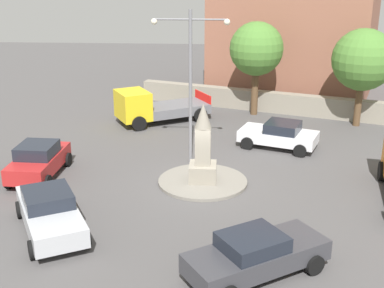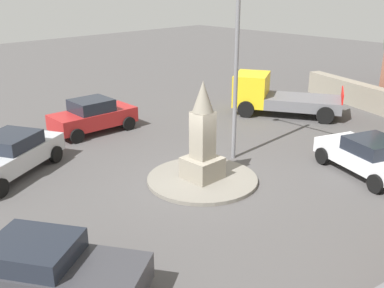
{
  "view_description": "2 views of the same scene",
  "coord_description": "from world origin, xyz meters",
  "px_view_note": "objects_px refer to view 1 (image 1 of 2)",
  "views": [
    {
      "loc": [
        0.79,
        -20.51,
        9.04
      ],
      "look_at": [
        -0.46,
        -0.01,
        1.78
      ],
      "focal_mm": 48.3,
      "sensor_mm": 36.0,
      "label": 1
    },
    {
      "loc": [
        10.11,
        -10.33,
        6.66
      ],
      "look_at": [
        -0.52,
        0.01,
        1.24
      ],
      "focal_mm": 42.46,
      "sensor_mm": 36.0,
      "label": 2
    }
  ],
  "objects_px": {
    "streetlamp": "(190,72)",
    "tree_near_wall": "(256,49)",
    "car_silver_near_island": "(50,212)",
    "corner_building": "(296,9)",
    "truck_yellow_waiting": "(153,107)",
    "tree_mid_cluster": "(363,60)",
    "car_red_parked_right": "(39,160)",
    "car_white_parked_left": "(279,135)",
    "monument": "(203,151)",
    "car_dark_grey_passing": "(256,254)"
  },
  "relations": [
    {
      "from": "monument",
      "to": "car_white_parked_left",
      "type": "distance_m",
      "value": 6.07
    },
    {
      "from": "car_white_parked_left",
      "to": "tree_near_wall",
      "type": "height_order",
      "value": "tree_near_wall"
    },
    {
      "from": "car_silver_near_island",
      "to": "tree_mid_cluster",
      "type": "relative_size",
      "value": 0.85
    },
    {
      "from": "car_silver_near_island",
      "to": "corner_building",
      "type": "relative_size",
      "value": 0.4
    },
    {
      "from": "car_white_parked_left",
      "to": "tree_near_wall",
      "type": "relative_size",
      "value": 0.74
    },
    {
      "from": "car_white_parked_left",
      "to": "truck_yellow_waiting",
      "type": "bearing_deg",
      "value": 150.52
    },
    {
      "from": "monument",
      "to": "car_white_parked_left",
      "type": "relative_size",
      "value": 0.8
    },
    {
      "from": "corner_building",
      "to": "streetlamp",
      "type": "bearing_deg",
      "value": -114.35
    },
    {
      "from": "car_red_parked_right",
      "to": "car_dark_grey_passing",
      "type": "height_order",
      "value": "car_red_parked_right"
    },
    {
      "from": "monument",
      "to": "streetlamp",
      "type": "relative_size",
      "value": 0.48
    },
    {
      "from": "truck_yellow_waiting",
      "to": "car_white_parked_left",
      "type": "bearing_deg",
      "value": -29.48
    },
    {
      "from": "car_white_parked_left",
      "to": "corner_building",
      "type": "xyz_separation_m",
      "value": [
        2.06,
        11.98,
        5.27
      ]
    },
    {
      "from": "truck_yellow_waiting",
      "to": "tree_near_wall",
      "type": "bearing_deg",
      "value": 19.79
    },
    {
      "from": "tree_mid_cluster",
      "to": "streetlamp",
      "type": "bearing_deg",
      "value": -145.34
    },
    {
      "from": "car_silver_near_island",
      "to": "car_red_parked_right",
      "type": "relative_size",
      "value": 1.23
    },
    {
      "from": "corner_building",
      "to": "car_dark_grey_passing",
      "type": "bearing_deg",
      "value": -99.37
    },
    {
      "from": "truck_yellow_waiting",
      "to": "streetlamp",
      "type": "bearing_deg",
      "value": -67.38
    },
    {
      "from": "tree_near_wall",
      "to": "tree_mid_cluster",
      "type": "xyz_separation_m",
      "value": [
        5.85,
        -2.02,
        -0.22
      ]
    },
    {
      "from": "car_silver_near_island",
      "to": "car_white_parked_left",
      "type": "bearing_deg",
      "value": 46.16
    },
    {
      "from": "tree_near_wall",
      "to": "tree_mid_cluster",
      "type": "bearing_deg",
      "value": -19.08
    },
    {
      "from": "car_silver_near_island",
      "to": "truck_yellow_waiting",
      "type": "relative_size",
      "value": 0.83
    },
    {
      "from": "corner_building",
      "to": "tree_mid_cluster",
      "type": "relative_size",
      "value": 2.13
    },
    {
      "from": "corner_building",
      "to": "tree_mid_cluster",
      "type": "distance_m",
      "value": 8.62
    },
    {
      "from": "monument",
      "to": "car_silver_near_island",
      "type": "relative_size",
      "value": 0.72
    },
    {
      "from": "tree_mid_cluster",
      "to": "monument",
      "type": "bearing_deg",
      "value": -134.2
    },
    {
      "from": "tree_near_wall",
      "to": "corner_building",
      "type": "bearing_deg",
      "value": 62.66
    },
    {
      "from": "car_silver_near_island",
      "to": "car_red_parked_right",
      "type": "distance_m",
      "value": 5.24
    },
    {
      "from": "streetlamp",
      "to": "tree_near_wall",
      "type": "distance_m",
      "value": 9.14
    },
    {
      "from": "car_red_parked_right",
      "to": "tree_near_wall",
      "type": "xyz_separation_m",
      "value": [
        10.04,
        10.62,
        3.28
      ]
    },
    {
      "from": "car_dark_grey_passing",
      "to": "corner_building",
      "type": "height_order",
      "value": "corner_building"
    },
    {
      "from": "car_silver_near_island",
      "to": "corner_building",
      "type": "distance_m",
      "value": 24.5
    },
    {
      "from": "truck_yellow_waiting",
      "to": "tree_mid_cluster",
      "type": "height_order",
      "value": "tree_mid_cluster"
    },
    {
      "from": "monument",
      "to": "car_white_parked_left",
      "type": "height_order",
      "value": "monument"
    },
    {
      "from": "monument",
      "to": "car_dark_grey_passing",
      "type": "relative_size",
      "value": 0.73
    },
    {
      "from": "corner_building",
      "to": "tree_mid_cluster",
      "type": "height_order",
      "value": "corner_building"
    },
    {
      "from": "truck_yellow_waiting",
      "to": "corner_building",
      "type": "height_order",
      "value": "corner_building"
    },
    {
      "from": "truck_yellow_waiting",
      "to": "tree_mid_cluster",
      "type": "distance_m",
      "value": 12.26
    },
    {
      "from": "car_silver_near_island",
      "to": "truck_yellow_waiting",
      "type": "bearing_deg",
      "value": 81.81
    },
    {
      "from": "monument",
      "to": "car_white_parked_left",
      "type": "xyz_separation_m",
      "value": [
        3.72,
        4.74,
        -0.78
      ]
    },
    {
      "from": "streetlamp",
      "to": "tree_mid_cluster",
      "type": "bearing_deg",
      "value": 34.66
    },
    {
      "from": "monument",
      "to": "streetlamp",
      "type": "height_order",
      "value": "streetlamp"
    },
    {
      "from": "monument",
      "to": "tree_mid_cluster",
      "type": "height_order",
      "value": "tree_mid_cluster"
    },
    {
      "from": "tree_mid_cluster",
      "to": "tree_near_wall",
      "type": "bearing_deg",
      "value": 160.92
    },
    {
      "from": "monument",
      "to": "car_silver_near_island",
      "type": "distance_m",
      "value": 6.95
    },
    {
      "from": "streetlamp",
      "to": "car_red_parked_right",
      "type": "bearing_deg",
      "value": -161.83
    },
    {
      "from": "monument",
      "to": "truck_yellow_waiting",
      "type": "xyz_separation_m",
      "value": [
        -3.3,
        8.7,
        -0.53
      ]
    },
    {
      "from": "monument",
      "to": "corner_building",
      "type": "xyz_separation_m",
      "value": [
        5.78,
        16.72,
        4.49
      ]
    },
    {
      "from": "car_white_parked_left",
      "to": "tree_near_wall",
      "type": "distance_m",
      "value": 7.07
    },
    {
      "from": "tree_near_wall",
      "to": "truck_yellow_waiting",
      "type": "bearing_deg",
      "value": -160.21
    },
    {
      "from": "truck_yellow_waiting",
      "to": "corner_building",
      "type": "distance_m",
      "value": 13.11
    }
  ]
}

